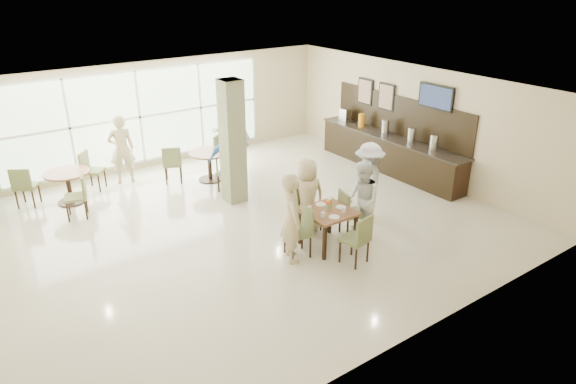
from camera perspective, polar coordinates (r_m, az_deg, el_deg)
ground at (r=10.87m, az=-4.54°, el=-3.51°), size 10.00×10.00×0.00m
room_shell at (r=10.21m, az=-4.85°, el=5.03°), size 10.00×10.00×10.00m
window_bank at (r=14.01m, az=-16.15°, el=8.00°), size 7.00×0.04×7.00m
column at (r=11.49m, az=-6.18°, el=5.50°), size 0.45×0.45×2.80m
main_table at (r=9.74m, az=4.45°, el=-2.60°), size 0.90×0.90×0.75m
round_table_left at (r=12.62m, az=-23.28°, el=1.22°), size 1.00×1.00×0.75m
round_table_right at (r=13.03m, az=-8.73°, el=3.61°), size 1.01×1.01×0.75m
chairs_main_table at (r=9.84m, az=4.49°, el=-3.46°), size 1.92×1.98×0.95m
chairs_table_left at (r=12.62m, az=-23.48°, el=0.82°), size 2.14×1.95×0.95m
chairs_table_right at (r=13.03m, az=-8.78°, el=3.24°), size 2.08×1.95×0.95m
tabletop_clutter at (r=9.68m, az=4.54°, el=-1.72°), size 0.73×0.77×0.21m
buffet_counter at (r=13.78m, az=11.21°, el=4.55°), size 0.64×4.70×1.95m
wall_tv at (r=12.84m, az=16.11°, el=10.12°), size 0.06×1.00×0.58m
framed_art_a at (r=13.93m, az=10.87°, el=10.34°), size 0.05×0.55×0.70m
framed_art_b at (r=14.48m, az=8.58°, el=10.99°), size 0.05×0.55×0.70m
teen_left at (r=9.18m, az=0.44°, el=-2.90°), size 0.61×0.72×1.69m
teen_far at (r=10.25m, az=2.12°, el=-0.39°), size 0.83×0.56×1.55m
teen_right at (r=10.09m, az=8.24°, el=-0.95°), size 0.86×0.94×1.58m
teen_standing at (r=10.89m, az=8.93°, el=1.16°), size 1.16×1.24×1.68m
adult_a at (r=12.26m, az=-6.74°, el=3.58°), size 1.00×0.70×1.56m
adult_b at (r=13.28m, az=-5.87°, el=5.91°), size 0.75×1.74×1.87m
adult_standing at (r=13.28m, az=-18.02°, el=4.55°), size 0.70×0.52×1.74m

